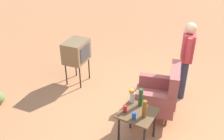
% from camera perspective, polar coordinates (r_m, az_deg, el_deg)
% --- Properties ---
extents(ground_plane, '(60.00, 60.00, 0.00)m').
position_cam_1_polar(ground_plane, '(5.00, 9.93, -10.31)').
color(ground_plane, '#C17A4C').
extents(armchair, '(0.94, 0.95, 1.06)m').
position_cam_1_polar(armchair, '(4.75, 10.92, -5.34)').
color(armchair, brown).
rests_on(armchair, ground).
extents(side_table, '(0.56, 0.56, 0.60)m').
position_cam_1_polar(side_table, '(4.14, 5.88, -10.52)').
color(side_table, black).
rests_on(side_table, ground).
extents(tv_on_stand, '(0.65, 0.52, 1.03)m').
position_cam_1_polar(tv_on_stand, '(5.64, -8.12, 4.17)').
color(tv_on_stand, black).
rests_on(tv_on_stand, ground).
extents(person_standing, '(0.55, 0.31, 1.64)m').
position_cam_1_polar(person_standing, '(5.24, 16.61, 3.03)').
color(person_standing, '#2D3347').
rests_on(person_standing, ground).
extents(bottle_wine_green, '(0.07, 0.07, 0.32)m').
position_cam_1_polar(bottle_wine_green, '(4.14, 6.54, -6.23)').
color(bottle_wine_green, '#1E5623').
rests_on(bottle_wine_green, side_table).
extents(soda_can_red, '(0.07, 0.07, 0.12)m').
position_cam_1_polar(soda_can_red, '(4.04, 2.96, -8.83)').
color(soda_can_red, red).
rests_on(soda_can_red, side_table).
extents(bottle_tall_amber, '(0.07, 0.07, 0.30)m').
position_cam_1_polar(bottle_tall_amber, '(3.92, 7.41, -8.80)').
color(bottle_tall_amber, brown).
rests_on(bottle_tall_amber, side_table).
extents(soda_can_blue, '(0.07, 0.07, 0.12)m').
position_cam_1_polar(soda_can_blue, '(3.92, 5.04, -10.30)').
color(soda_can_blue, blue).
rests_on(soda_can_blue, side_table).
extents(flower_vase, '(0.15, 0.10, 0.27)m').
position_cam_1_polar(flower_vase, '(4.21, 4.66, -5.59)').
color(flower_vase, silver).
rests_on(flower_vase, side_table).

